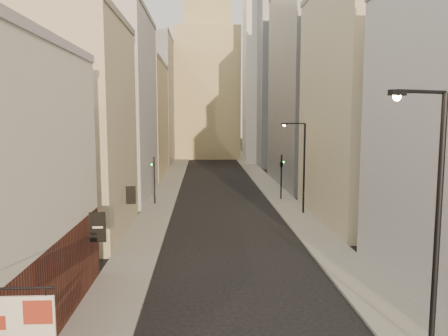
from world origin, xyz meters
The scene contains 15 objects.
sidewalk_left centered at (-6.50, 55.00, 0.07)m, with size 3.00×140.00×0.15m, color gray.
sidewalk_right centered at (6.50, 55.00, 0.07)m, with size 3.00×140.00×0.15m, color gray.
left_bldg_beige centered at (-12.00, 26.00, 8.00)m, with size 8.00×12.00×16.00m, color #BEB290.
left_bldg_grey centered at (-12.00, 42.00, 10.00)m, with size 8.00×16.00×20.00m, color #9E9FA4.
left_bldg_tan centered at (-12.00, 60.00, 8.50)m, with size 8.00×18.00×17.00m, color tan.
left_bldg_wingrid centered at (-12.00, 80.00, 12.00)m, with size 8.00×20.00×24.00m, color gray.
right_bldg_beige centered at (12.00, 30.00, 10.00)m, with size 8.00×16.00×20.00m, color #BEB290.
right_bldg_wingrid centered at (12.00, 50.00, 13.00)m, with size 8.00×20.00×26.00m, color gray.
highrise centered at (18.00, 78.00, 25.66)m, with size 21.00×23.00×51.20m.
clock_tower centered at (-1.00, 92.00, 17.63)m, with size 14.00×14.00×44.90m.
white_tower centered at (10.00, 78.00, 18.61)m, with size 8.00×8.00×41.50m.
streetlamp_near centered at (6.22, 7.71, 5.68)m, with size 2.50×1.06×9.94m.
streetlamp_mid centered at (7.04, 32.24, 4.85)m, with size 2.21×0.54×8.48m.
traffic_light_left centered at (-7.06, 37.17, 3.37)m, with size 0.56×0.46×5.00m.
traffic_light_right centered at (6.40, 39.09, 3.71)m, with size 0.65×0.64×5.00m.
Camera 1 is at (-2.08, -7.34, 9.01)m, focal length 35.00 mm.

